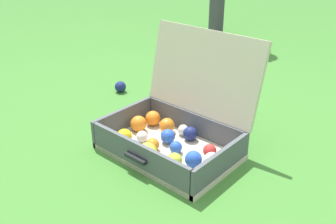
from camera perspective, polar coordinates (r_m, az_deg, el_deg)
name	(u,v)px	position (r m, az deg, el deg)	size (l,w,h in m)	color
ground_plane	(159,159)	(1.63, -1.42, -7.23)	(16.00, 16.00, 0.00)	#3D7A2D
open_suitcase	(175,127)	(1.66, 1.06, -2.31)	(0.58, 0.50, 0.51)	beige
stray_ball_on_grass	(120,87)	(2.29, -7.25, 3.83)	(0.07, 0.07, 0.07)	navy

